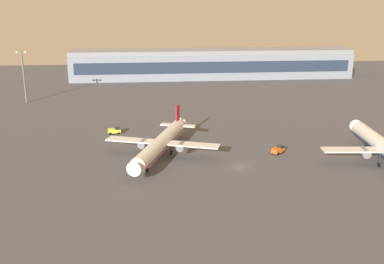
# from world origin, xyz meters

# --- Properties ---
(ground_plane) EXTENTS (416.00, 416.00, 0.00)m
(ground_plane) POSITION_xyz_m (0.00, 0.00, 0.00)
(ground_plane) COLOR #4C4C51
(terminal_building) EXTENTS (160.08, 22.40, 16.40)m
(terminal_building) POSITION_xyz_m (12.11, 143.45, 8.09)
(terminal_building) COLOR gray
(terminal_building) RESTS_ON ground
(airplane_taxiway_distant) EXTENTS (32.69, 41.53, 10.99)m
(airplane_taxiway_distant) POSITION_xyz_m (-20.82, 10.17, 4.15)
(airplane_taxiway_distant) COLOR silver
(airplane_taxiway_distant) RESTS_ON ground
(cargo_loader) EXTENTS (4.40, 2.60, 2.25)m
(cargo_loader) POSITION_xyz_m (-35.90, 33.94, 1.18)
(cargo_loader) COLOR yellow
(cargo_loader) RESTS_ON ground
(maintenance_van) EXTENTS (4.43, 4.16, 2.25)m
(maintenance_van) POSITION_xyz_m (13.11, 9.37, 1.18)
(maintenance_van) COLOR #D85919
(maintenance_van) RESTS_ON ground
(apron_light_west) EXTENTS (4.80, 0.90, 22.56)m
(apron_light_west) POSITION_xyz_m (-77.94, 85.49, 13.07)
(apron_light_west) COLOR slate
(apron_light_west) RESTS_ON ground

